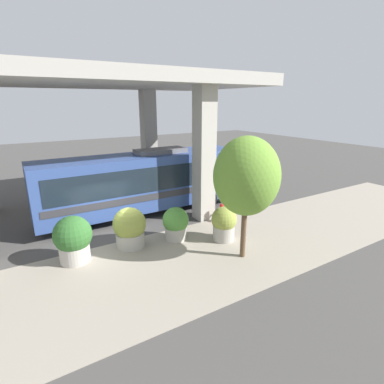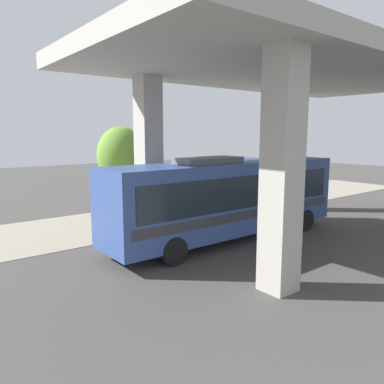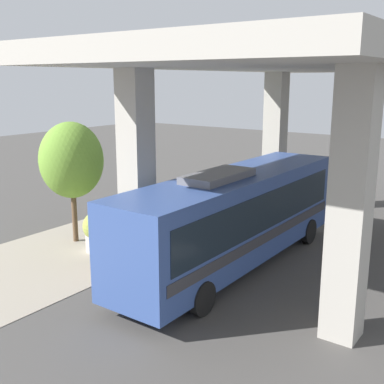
# 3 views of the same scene
# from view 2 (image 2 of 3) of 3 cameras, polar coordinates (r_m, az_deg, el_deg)

# --- Properties ---
(ground_plane) EXTENTS (80.00, 80.00, 0.00)m
(ground_plane) POSITION_cam_2_polar(r_m,az_deg,el_deg) (19.92, 5.16, -4.22)
(ground_plane) COLOR #474442
(ground_plane) RESTS_ON ground
(sidewalk_strip) EXTENTS (6.00, 40.00, 0.02)m
(sidewalk_strip) POSITION_cam_2_polar(r_m,az_deg,el_deg) (22.14, -0.19, -2.82)
(sidewalk_strip) COLOR gray
(sidewalk_strip) RESTS_ON ground
(overpass) EXTENTS (9.40, 18.00, 7.44)m
(overpass) POSITION_cam_2_polar(r_m,az_deg,el_deg) (16.85, 15.20, 15.28)
(overpass) COLOR #ADA89E
(overpass) RESTS_ON ground
(bus) EXTENTS (2.55, 11.18, 3.58)m
(bus) POSITION_cam_2_polar(r_m,az_deg,el_deg) (15.84, 5.52, -0.47)
(bus) COLOR #334C8C
(bus) RESTS_ON ground
(fire_hydrant) EXTENTS (0.49, 0.24, 1.01)m
(fire_hydrant) POSITION_cam_2_polar(r_m,az_deg,el_deg) (17.01, -9.57, -4.82)
(fire_hydrant) COLOR #B21919
(fire_hydrant) RESTS_ON ground
(planter_front) EXTENTS (1.41, 1.41, 1.77)m
(planter_front) POSITION_cam_2_polar(r_m,az_deg,el_deg) (19.92, 2.97, -1.63)
(planter_front) COLOR #ADA89E
(planter_front) RESTS_ON ground
(planter_middle) EXTENTS (1.18, 1.18, 1.54)m
(planter_middle) POSITION_cam_2_polar(r_m,az_deg,el_deg) (19.00, -2.42, -2.43)
(planter_middle) COLOR #ADA89E
(planter_middle) RESTS_ON ground
(planter_back) EXTENTS (1.15, 1.15, 1.59)m
(planter_back) POSITION_cam_2_polar(r_m,az_deg,el_deg) (19.03, -8.99, -2.41)
(planter_back) COLOR #ADA89E
(planter_back) RESTS_ON ground
(planter_extra) EXTENTS (1.46, 1.46, 1.89)m
(planter_extra) POSITION_cam_2_polar(r_m,az_deg,el_deg) (21.53, 7.46, -0.64)
(planter_extra) COLOR #ADA89E
(planter_extra) RESTS_ON ground
(street_tree_near) EXTENTS (2.52, 2.52, 4.89)m
(street_tree_near) POSITION_cam_2_polar(r_m,az_deg,el_deg) (20.26, -10.76, 5.50)
(street_tree_near) COLOR brown
(street_tree_near) RESTS_ON ground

